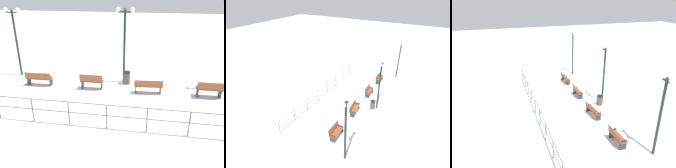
# 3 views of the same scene
# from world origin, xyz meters

# --- Properties ---
(ground_plane) EXTENTS (80.00, 80.00, 0.00)m
(ground_plane) POSITION_xyz_m (0.00, 0.00, 0.00)
(ground_plane) COLOR white
(ground_plane) RESTS_ON ground
(bench_nearest) EXTENTS (0.56, 1.37, 0.95)m
(bench_nearest) POSITION_xyz_m (-0.10, -4.89, 0.48)
(bench_nearest) COLOR brown
(bench_nearest) RESTS_ON ground
(bench_second) EXTENTS (0.62, 1.61, 0.85)m
(bench_second) POSITION_xyz_m (-0.13, -1.64, 0.46)
(bench_second) COLOR brown
(bench_second) RESTS_ON ground
(bench_third) EXTENTS (0.51, 1.36, 0.95)m
(bench_third) POSITION_xyz_m (-0.07, 1.63, 0.49)
(bench_third) COLOR brown
(bench_third) RESTS_ON ground
(bench_fourth) EXTENTS (0.53, 1.62, 0.87)m
(bench_fourth) POSITION_xyz_m (-0.09, 4.89, 0.46)
(bench_fourth) COLOR brown
(bench_fourth) RESTS_ON ground
(lamppost_near) EXTENTS (0.29, 0.93, 4.54)m
(lamppost_near) POSITION_xyz_m (1.38, -6.27, 3.01)
(lamppost_near) COLOR #1E2D23
(lamppost_near) RESTS_ON ground
(lamppost_middle) EXTENTS (0.30, 1.11, 4.51)m
(lamppost_middle) POSITION_xyz_m (1.38, -0.07, 3.06)
(lamppost_middle) COLOR #1E2D23
(lamppost_middle) RESTS_ON ground
(lamppost_far) EXTENTS (0.29, 1.10, 4.36)m
(lamppost_far) POSITION_xyz_m (1.38, 6.90, 2.98)
(lamppost_far) COLOR #1E2D23
(lamppost_far) RESTS_ON ground
(waterfront_railing) EXTENTS (0.05, 13.42, 1.13)m
(waterfront_railing) POSITION_xyz_m (-3.88, -0.00, 0.75)
(waterfront_railing) COLOR #4C5156
(waterfront_railing) RESTS_ON ground
(trash_bin) EXTENTS (0.45, 0.45, 0.79)m
(trash_bin) POSITION_xyz_m (1.06, -0.29, 0.40)
(trash_bin) COLOR brown
(trash_bin) RESTS_ON ground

